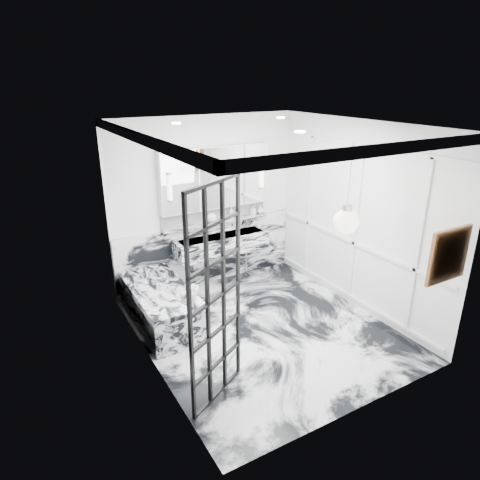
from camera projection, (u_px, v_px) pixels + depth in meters
floor at (264, 329)px, 6.02m from camera, size 3.60×3.60×0.00m
ceiling at (269, 125)px, 5.02m from camera, size 3.60×3.60×0.00m
wall_back at (206, 203)px, 6.98m from camera, size 3.60×0.00×3.60m
wall_front at (370, 293)px, 4.06m from camera, size 3.60×0.00×3.60m
wall_left at (146, 261)px, 4.78m from camera, size 0.00×3.60×3.60m
wall_right at (357, 217)px, 6.27m from camera, size 0.00×3.60×3.60m
marble_clad_back at (208, 253)px, 7.27m from camera, size 3.18×0.05×1.05m
marble_clad_left at (148, 266)px, 4.81m from camera, size 0.02×3.56×2.68m
panel_molding at (356, 224)px, 6.29m from camera, size 0.03×3.40×2.30m
soap_bottle_a at (231, 213)px, 7.18m from camera, size 0.08×0.08×0.20m
soap_bottle_b at (253, 210)px, 7.39m from camera, size 0.09×0.09×0.16m
soap_bottle_c at (260, 209)px, 7.46m from camera, size 0.15×0.15×0.15m
face_pot at (212, 218)px, 7.02m from camera, size 0.16×0.16×0.16m
amber_bottle at (238, 215)px, 7.26m from camera, size 0.04×0.04×0.10m
flower_vase at (194, 298)px, 5.62m from camera, size 0.08×0.08×0.12m
crittall_door at (216, 298)px, 4.38m from camera, size 0.79×0.47×2.41m
artwork at (449, 255)px, 4.61m from camera, size 0.51×0.05×0.51m
pendant_light at (346, 222)px, 4.31m from camera, size 0.26×0.26×0.26m
trough_sink at (222, 244)px, 7.09m from camera, size 1.60×0.45×0.30m
ledge at (217, 222)px, 7.10m from camera, size 1.90×0.14×0.04m
subway_tile at (215, 213)px, 7.11m from camera, size 1.90×0.03×0.23m
mirror_cabinet at (216, 178)px, 6.84m from camera, size 1.90×0.16×1.00m
sconce_left at (170, 187)px, 6.40m from camera, size 0.07×0.07×0.40m
sconce_right at (262, 176)px, 7.16m from camera, size 0.07×0.07×0.40m
bathtub at (161, 305)px, 6.10m from camera, size 0.75×1.65×0.55m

